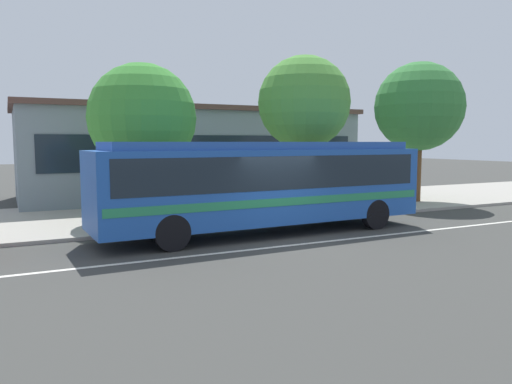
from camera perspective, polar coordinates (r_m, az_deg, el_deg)
ground_plane at (r=14.83m, az=2.55°, el=-5.58°), size 120.00×120.00×0.00m
sidewalk_slab at (r=20.67m, az=-6.32°, el=-2.20°), size 60.00×8.00×0.12m
lane_stripe_center at (r=14.15m, az=4.14°, el=-6.13°), size 56.00×0.16×0.01m
transit_bus at (r=15.69m, az=1.07°, el=1.32°), size 10.86×2.74×2.92m
pedestrian_waiting_near_sign at (r=18.43m, az=-7.87°, el=0.17°), size 0.37×0.37×1.72m
pedestrian_walking_along_curb at (r=17.97m, az=-0.99°, el=0.04°), size 0.46×0.46×1.71m
pedestrian_standing_by_tree at (r=21.07m, az=10.82°, el=0.70°), size 0.38×0.38×1.66m
bus_stop_sign at (r=19.82m, az=11.17°, el=2.37°), size 0.08×0.44×2.59m
street_tree_near_stop at (r=18.48m, az=-12.97°, el=8.32°), size 3.90×3.90×5.62m
street_tree_mid_block at (r=20.43m, az=5.58°, el=10.21°), size 3.75×3.75×6.27m
street_tree_far_end at (r=24.62m, az=18.27°, el=9.28°), size 4.12×4.12×6.50m
station_building at (r=26.93m, az=-7.81°, el=4.50°), size 17.21×7.91×4.66m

